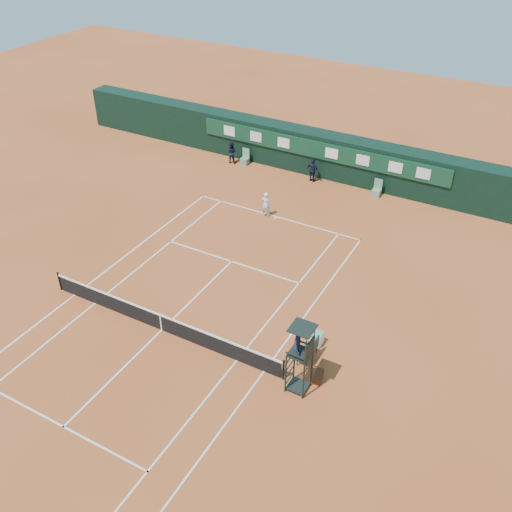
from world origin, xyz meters
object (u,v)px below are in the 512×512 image
at_px(tennis_net, 161,322).
at_px(umpire_chair, 300,345).
at_px(player_bench, 310,350).
at_px(cooler, 316,339).
at_px(player, 266,204).

relative_size(tennis_net, umpire_chair, 3.77).
xyz_separation_m(umpire_chair, player_bench, (-0.26, 1.74, -1.86)).
distance_m(tennis_net, cooler, 7.24).
bearing_deg(umpire_chair, player, 123.49).
bearing_deg(player_bench, player, 126.86).
relative_size(tennis_net, cooler, 20.00).
bearing_deg(player_bench, cooler, 98.69).
distance_m(player_bench, player, 12.63).
bearing_deg(player_bench, umpire_chair, -81.47).
relative_size(tennis_net, player_bench, 10.75).
bearing_deg(umpire_chair, tennis_net, 178.60).
height_order(player_bench, cooler, player_bench).
bearing_deg(tennis_net, umpire_chair, -1.40).
bearing_deg(cooler, tennis_net, -158.54).
height_order(cooler, player, player).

